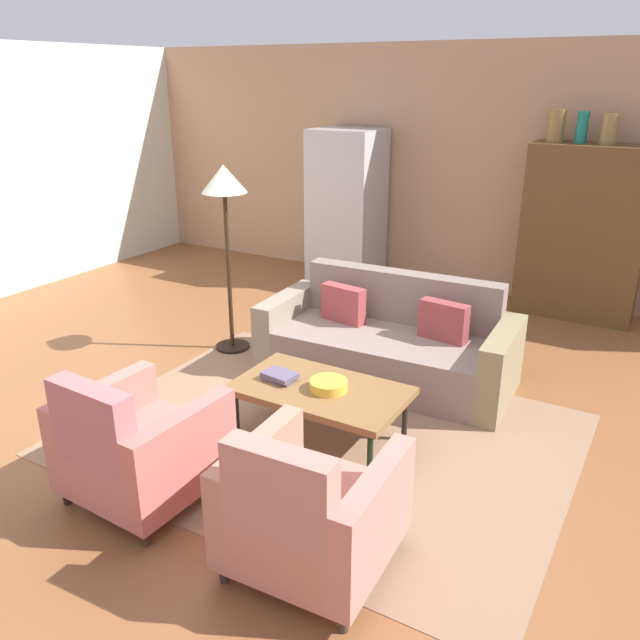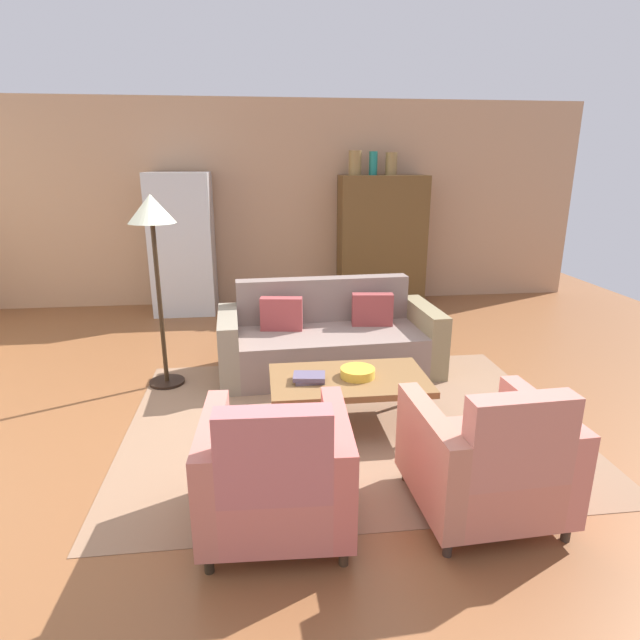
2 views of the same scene
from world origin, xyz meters
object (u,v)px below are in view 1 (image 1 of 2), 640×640
object	(u,v)px
cabinet	(583,233)
vase_small	(609,129)
couch	(390,345)
floor_lamp	(225,197)
armchair_left	(135,450)
book_stack	(280,376)
refrigerator	(347,207)
vase_tall	(556,126)
fruit_bowl	(329,385)
vase_round	(582,127)
coffee_table	(320,392)
armchair_right	(307,515)

from	to	relation	value
cabinet	vase_small	distance (m)	1.05
couch	floor_lamp	size ratio (longest dim) A/B	1.24
armchair_left	floor_lamp	xyz separation A→B (m)	(-0.94, 2.14, 1.10)
book_stack	refrigerator	bearing A→B (deg)	110.84
book_stack	vase_tall	size ratio (longest dim) A/B	0.81
book_stack	floor_lamp	xyz separation A→B (m)	(-1.23, 1.02, 1.01)
armchair_left	refrigerator	size ratio (longest dim) A/B	0.48
vase_tall	armchair_left	bearing A→B (deg)	-105.14
fruit_bowl	cabinet	bearing A→B (deg)	74.20
vase_round	refrigerator	bearing A→B (deg)	-177.78
vase_round	refrigerator	distance (m)	2.78
book_stack	refrigerator	world-z (taller)	refrigerator
fruit_bowl	refrigerator	xyz separation A→B (m)	(-1.72, 3.48, 0.49)
refrigerator	cabinet	bearing A→B (deg)	2.19
armchair_left	vase_tall	size ratio (longest dim) A/B	2.76
vase_round	refrigerator	world-z (taller)	vase_round
fruit_bowl	refrigerator	distance (m)	3.91
vase_small	armchair_left	bearing A→B (deg)	-110.60
armchair_left	couch	bearing A→B (deg)	78.23
coffee_table	refrigerator	bearing A→B (deg)	115.36
armchair_right	vase_round	size ratio (longest dim) A/B	2.85
book_stack	cabinet	distance (m)	3.91
fruit_bowl	vase_tall	distance (m)	3.94
refrigerator	floor_lamp	world-z (taller)	refrigerator
refrigerator	armchair_right	bearing A→B (deg)	-64.13
book_stack	vase_round	size ratio (longest dim) A/B	0.83
couch	armchair_left	distance (m)	2.43
coffee_table	book_stack	size ratio (longest dim) A/B	4.68
couch	floor_lamp	xyz separation A→B (m)	(-1.53, -0.21, 1.16)
vase_round	armchair_left	bearing A→B (deg)	-107.91
armchair_left	vase_small	world-z (taller)	vase_small
floor_lamp	book_stack	bearing A→B (deg)	-39.70
vase_small	coffee_table	bearing A→B (deg)	-108.26
vase_tall	refrigerator	distance (m)	2.55
vase_tall	fruit_bowl	bearing A→B (deg)	-99.73
vase_tall	floor_lamp	size ratio (longest dim) A/B	0.19
coffee_table	cabinet	xyz separation A→B (m)	(1.08, 3.58, 0.53)
vase_tall	refrigerator	bearing A→B (deg)	-177.55
book_stack	floor_lamp	distance (m)	1.89
refrigerator	fruit_bowl	bearing A→B (deg)	-63.74
coffee_table	armchair_right	distance (m)	1.31
couch	armchair_right	distance (m)	2.43
vase_round	floor_lamp	distance (m)	3.62
armchair_left	armchair_right	size ratio (longest dim) A/B	1.00
coffee_table	vase_round	bearing A→B (deg)	75.42
cabinet	floor_lamp	distance (m)	3.73
book_stack	vase_tall	distance (m)	4.05
couch	armchair_right	world-z (taller)	armchair_right
couch	vase_tall	bearing A→B (deg)	-108.76
fruit_bowl	cabinet	size ratio (longest dim) A/B	0.15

